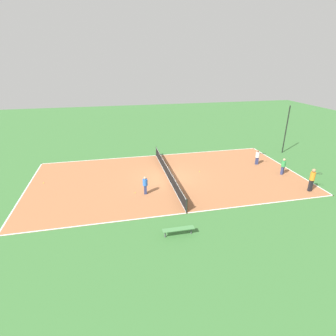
% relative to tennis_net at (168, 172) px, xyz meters
% --- Properties ---
extents(ground_plane, '(80.00, 80.00, 0.00)m').
position_rel_tennis_net_xyz_m(ground_plane, '(0.00, 0.00, -0.52)').
color(ground_plane, '#3D7538').
extents(court_surface, '(11.65, 22.68, 0.02)m').
position_rel_tennis_net_xyz_m(court_surface, '(0.00, 0.00, -0.51)').
color(court_surface, '#AD6B42').
rests_on(court_surface, ground_plane).
extents(tennis_net, '(11.45, 0.10, 0.97)m').
position_rel_tennis_net_xyz_m(tennis_net, '(0.00, 0.00, 0.00)').
color(tennis_net, black).
rests_on(tennis_net, court_surface).
extents(bench, '(0.36, 1.84, 0.45)m').
position_rel_tennis_net_xyz_m(bench, '(7.92, -1.14, -0.12)').
color(bench, '#4C8C4C').
rests_on(bench, ground_plane).
extents(player_near_white, '(0.52, 0.98, 1.43)m').
position_rel_tennis_net_xyz_m(player_near_white, '(-1.19, 9.02, 0.31)').
color(player_near_white, navy).
rests_on(player_near_white, court_surface).
extents(player_far_green, '(0.49, 0.49, 1.48)m').
position_rel_tennis_net_xyz_m(player_far_green, '(1.49, 9.93, 0.34)').
color(player_far_green, navy).
rests_on(player_far_green, court_surface).
extents(player_center_orange, '(0.37, 0.94, 1.84)m').
position_rel_tennis_net_xyz_m(player_center_orange, '(4.77, 10.09, 0.58)').
color(player_center_orange, black).
rests_on(player_center_orange, court_surface).
extents(player_near_blue, '(0.39, 0.39, 1.40)m').
position_rel_tennis_net_xyz_m(player_near_blue, '(2.50, -2.28, 0.29)').
color(player_near_blue, navy).
rests_on(player_near_blue, court_surface).
extents(tennis_ball_far_baseline, '(0.07, 0.07, 0.07)m').
position_rel_tennis_net_xyz_m(tennis_ball_far_baseline, '(-0.61, 3.05, -0.46)').
color(tennis_ball_far_baseline, '#CCE033').
rests_on(tennis_ball_far_baseline, court_surface).
extents(tennis_ball_left_sideline, '(0.07, 0.07, 0.07)m').
position_rel_tennis_net_xyz_m(tennis_ball_left_sideline, '(-1.08, -10.16, -0.46)').
color(tennis_ball_left_sideline, '#CCE033').
rests_on(tennis_ball_left_sideline, court_surface).
extents(tennis_ball_right_alley, '(0.07, 0.07, 0.07)m').
position_rel_tennis_net_xyz_m(tennis_ball_right_alley, '(2.27, -3.04, -0.46)').
color(tennis_ball_right_alley, '#CCE033').
rests_on(tennis_ball_right_alley, court_surface).
extents(fence_post_back_left, '(0.12, 0.12, 5.06)m').
position_rel_tennis_net_xyz_m(fence_post_back_left, '(-3.79, 13.59, 2.01)').
color(fence_post_back_left, black).
rests_on(fence_post_back_left, ground_plane).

